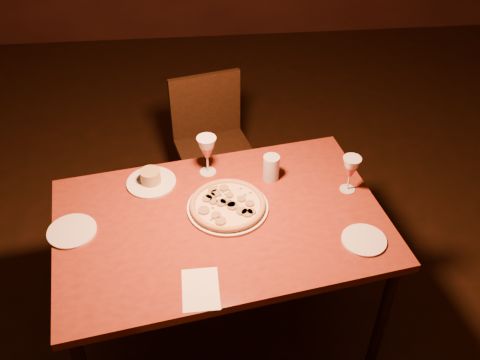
{
  "coord_description": "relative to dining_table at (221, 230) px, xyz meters",
  "views": [
    {
      "loc": [
        0.06,
        -1.44,
        2.29
      ],
      "look_at": [
        0.22,
        0.21,
        0.9
      ],
      "focal_mm": 40.0,
      "sensor_mm": 36.0,
      "label": 1
    }
  ],
  "objects": [
    {
      "name": "water_tumbler",
      "position": [
        0.24,
        0.25,
        0.13
      ],
      "size": [
        0.07,
        0.07,
        0.12
      ],
      "primitive_type": "cylinder",
      "color": "#B2BCC2",
      "rests_on": "dining_table"
    },
    {
      "name": "wine_glass_right",
      "position": [
        0.57,
        0.14,
        0.15
      ],
      "size": [
        0.08,
        0.08,
        0.18
      ],
      "primitive_type": null,
      "color": "#B44C4B",
      "rests_on": "dining_table"
    },
    {
      "name": "pendant_light",
      "position": [
        -0.0,
        -0.0,
        0.96
      ],
      "size": [
        0.12,
        0.12,
        0.12
      ],
      "primitive_type": "sphere",
      "color": "#F17943",
      "rests_on": "ceiling"
    },
    {
      "name": "wine_glass_far",
      "position": [
        -0.04,
        0.32,
        0.16
      ],
      "size": [
        0.09,
        0.09,
        0.19
      ],
      "primitive_type": null,
      "color": "#B44C4B",
      "rests_on": "dining_table"
    },
    {
      "name": "menu_card",
      "position": [
        -0.1,
        -0.36,
        0.07
      ],
      "size": [
        0.14,
        0.2,
        0.0
      ],
      "primitive_type": "cube",
      "rotation": [
        0.0,
        0.0,
        0.01
      ],
      "color": "white",
      "rests_on": "dining_table"
    },
    {
      "name": "ramekin_saucer",
      "position": [
        -0.3,
        0.26,
        0.09
      ],
      "size": [
        0.22,
        0.22,
        0.07
      ],
      "color": "white",
      "rests_on": "dining_table"
    },
    {
      "name": "chair_far",
      "position": [
        0.01,
        0.9,
        -0.19
      ],
      "size": [
        0.49,
        0.49,
        0.85
      ],
      "rotation": [
        0.0,
        0.0,
        0.23
      ],
      "color": "black",
      "rests_on": "floor"
    },
    {
      "name": "dining_table",
      "position": [
        0.0,
        0.0,
        0.0
      ],
      "size": [
        1.49,
        1.09,
        0.73
      ],
      "rotation": [
        0.0,
        0.0,
        0.16
      ],
      "color": "maroon",
      "rests_on": "floor"
    },
    {
      "name": "side_plate_near",
      "position": [
        0.56,
        -0.18,
        0.07
      ],
      "size": [
        0.18,
        0.18,
        0.01
      ],
      "primitive_type": "cylinder",
      "color": "white",
      "rests_on": "dining_table"
    },
    {
      "name": "floor",
      "position": [
        -0.14,
        -0.16,
        -0.67
      ],
      "size": [
        7.0,
        7.0,
        0.0
      ],
      "primitive_type": "plane",
      "color": "black",
      "rests_on": "ground"
    },
    {
      "name": "pizza_plate",
      "position": [
        0.03,
        0.06,
        0.08
      ],
      "size": [
        0.35,
        0.35,
        0.04
      ],
      "color": "white",
      "rests_on": "dining_table"
    },
    {
      "name": "side_plate_left",
      "position": [
        -0.61,
        -0.02,
        0.07
      ],
      "size": [
        0.2,
        0.2,
        0.01
      ],
      "primitive_type": "cylinder",
      "color": "white",
      "rests_on": "dining_table"
    }
  ]
}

